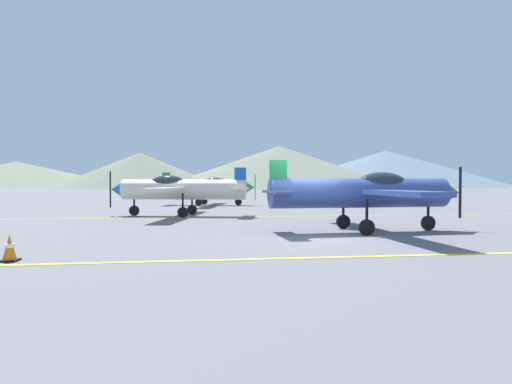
{
  "coord_description": "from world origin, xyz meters",
  "views": [
    {
      "loc": [
        -3.64,
        -13.3,
        1.73
      ],
      "look_at": [
        -0.5,
        10.0,
        1.2
      ],
      "focal_mm": 30.27,
      "sensor_mm": 36.0,
      "label": 1
    }
  ],
  "objects_px": {
    "airplane_near": "(367,192)",
    "airplane_far": "(208,187)",
    "traffic_cone_front": "(10,248)",
    "airplane_mid": "(179,189)"
  },
  "relations": [
    {
      "from": "airplane_mid",
      "to": "traffic_cone_front",
      "type": "bearing_deg",
      "value": -104.08
    },
    {
      "from": "airplane_far",
      "to": "traffic_cone_front",
      "type": "height_order",
      "value": "airplane_far"
    },
    {
      "from": "airplane_mid",
      "to": "traffic_cone_front",
      "type": "distance_m",
      "value": 12.83
    },
    {
      "from": "airplane_near",
      "to": "airplane_mid",
      "type": "bearing_deg",
      "value": 130.42
    },
    {
      "from": "airplane_mid",
      "to": "airplane_near",
      "type": "bearing_deg",
      "value": -49.58
    },
    {
      "from": "airplane_near",
      "to": "traffic_cone_front",
      "type": "distance_m",
      "value": 10.92
    },
    {
      "from": "traffic_cone_front",
      "to": "airplane_mid",
      "type": "bearing_deg",
      "value": 75.92
    },
    {
      "from": "airplane_mid",
      "to": "airplane_far",
      "type": "distance_m",
      "value": 10.44
    },
    {
      "from": "airplane_mid",
      "to": "airplane_far",
      "type": "height_order",
      "value": "same"
    },
    {
      "from": "airplane_near",
      "to": "airplane_far",
      "type": "height_order",
      "value": "same"
    }
  ]
}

